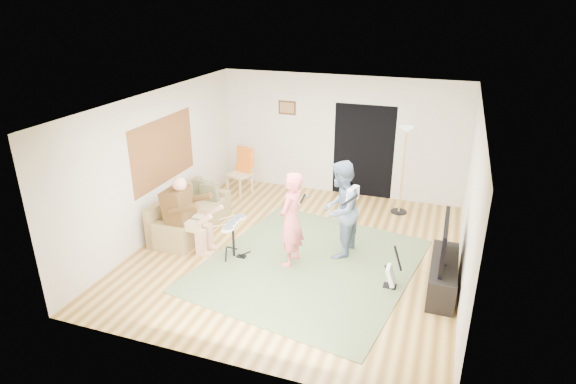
# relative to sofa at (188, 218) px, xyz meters

# --- Properties ---
(floor) EXTENTS (6.00, 6.00, 0.00)m
(floor) POSITION_rel_sofa_xyz_m (2.28, -0.11, -0.26)
(floor) COLOR brown
(floor) RESTS_ON ground
(walls) EXTENTS (5.50, 6.00, 2.70)m
(walls) POSITION_rel_sofa_xyz_m (2.28, -0.11, 1.09)
(walls) COLOR beige
(walls) RESTS_ON floor
(ceiling) EXTENTS (6.00, 6.00, 0.00)m
(ceiling) POSITION_rel_sofa_xyz_m (2.28, -0.11, 2.44)
(ceiling) COLOR white
(ceiling) RESTS_ON walls
(window_blinds) EXTENTS (0.00, 2.05, 2.05)m
(window_blinds) POSITION_rel_sofa_xyz_m (-0.46, 0.09, 1.29)
(window_blinds) COLOR brown
(window_blinds) RESTS_ON walls
(doorway) EXTENTS (2.10, 0.00, 2.10)m
(doorway) POSITION_rel_sofa_xyz_m (2.83, 2.88, 0.79)
(doorway) COLOR black
(doorway) RESTS_ON walls
(picture_frame) EXTENTS (0.42, 0.03, 0.32)m
(picture_frame) POSITION_rel_sofa_xyz_m (1.03, 2.88, 1.64)
(picture_frame) COLOR #3F2314
(picture_frame) RESTS_ON walls
(area_rug) EXTENTS (3.84, 4.17, 0.02)m
(area_rug) POSITION_rel_sofa_xyz_m (2.63, -0.48, -0.25)
(area_rug) COLOR #54683F
(area_rug) RESTS_ON floor
(sofa) EXTENTS (0.78, 1.90, 0.77)m
(sofa) POSITION_rel_sofa_xyz_m (0.00, 0.00, 0.00)
(sofa) COLOR olive
(sofa) RESTS_ON floor
(drummer) EXTENTS (0.89, 0.50, 1.36)m
(drummer) POSITION_rel_sofa_xyz_m (0.41, -0.65, 0.28)
(drummer) COLOR #4E3416
(drummer) RESTS_ON sofa
(drum_kit) EXTENTS (0.38, 0.68, 0.70)m
(drum_kit) POSITION_rel_sofa_xyz_m (1.28, -0.65, 0.05)
(drum_kit) COLOR black
(drum_kit) RESTS_ON floor
(singer) EXTENTS (0.45, 0.64, 1.65)m
(singer) POSITION_rel_sofa_xyz_m (2.30, -0.52, 0.57)
(singer) COLOR #EE676D
(singer) RESTS_ON floor
(microphone) EXTENTS (0.06, 0.06, 0.24)m
(microphone) POSITION_rel_sofa_xyz_m (2.50, -0.52, 0.98)
(microphone) COLOR black
(microphone) RESTS_ON singer
(guitarist) EXTENTS (0.73, 0.90, 1.73)m
(guitarist) POSITION_rel_sofa_xyz_m (2.99, 0.05, 0.61)
(guitarist) COLOR slate
(guitarist) RESTS_ON floor
(guitar_held) EXTENTS (0.28, 0.61, 0.26)m
(guitar_held) POSITION_rel_sofa_xyz_m (3.19, 0.05, 0.92)
(guitar_held) COLOR white
(guitar_held) RESTS_ON guitarist
(guitar_spare) EXTENTS (0.27, 0.24, 0.74)m
(guitar_spare) POSITION_rel_sofa_xyz_m (4.02, -0.71, -0.04)
(guitar_spare) COLOR black
(guitar_spare) RESTS_ON floor
(torchiere_lamp) EXTENTS (0.33, 0.33, 1.86)m
(torchiere_lamp) POSITION_rel_sofa_xyz_m (3.79, 2.20, 1.02)
(torchiere_lamp) COLOR black
(torchiere_lamp) RESTS_ON floor
(dining_chair) EXTENTS (0.58, 0.61, 1.09)m
(dining_chair) POSITION_rel_sofa_xyz_m (0.20, 2.02, 0.13)
(dining_chair) COLOR #CBB284
(dining_chair) RESTS_ON floor
(tv_cabinet) EXTENTS (0.40, 1.40, 0.50)m
(tv_cabinet) POSITION_rel_sofa_xyz_m (4.78, -0.51, -0.01)
(tv_cabinet) COLOR black
(tv_cabinet) RESTS_ON floor
(television) EXTENTS (0.06, 1.16, 0.66)m
(television) POSITION_rel_sofa_xyz_m (4.73, -0.51, 0.59)
(television) COLOR black
(television) RESTS_ON tv_cabinet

